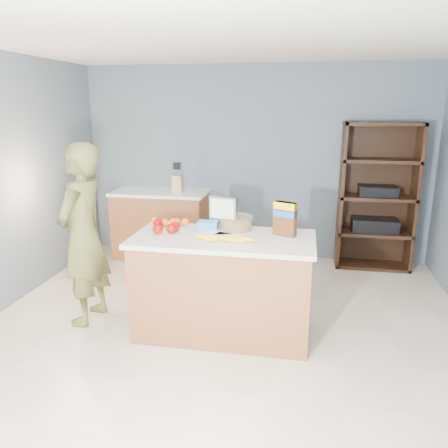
% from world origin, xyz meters
% --- Properties ---
extents(floor, '(4.50, 5.00, 0.02)m').
position_xyz_m(floor, '(0.00, 0.00, 0.00)').
color(floor, beige).
rests_on(floor, ground).
extents(walls, '(4.52, 5.02, 2.51)m').
position_xyz_m(walls, '(0.00, 0.00, 1.65)').
color(walls, slate).
rests_on(walls, ground).
extents(counter_peninsula, '(1.56, 0.76, 0.90)m').
position_xyz_m(counter_peninsula, '(0.00, 0.30, 0.42)').
color(counter_peninsula, brown).
rests_on(counter_peninsula, ground).
extents(back_cabinet, '(1.24, 0.62, 0.90)m').
position_xyz_m(back_cabinet, '(-1.20, 2.20, 0.45)').
color(back_cabinet, brown).
rests_on(back_cabinet, ground).
extents(shelving_unit, '(0.90, 0.40, 1.80)m').
position_xyz_m(shelving_unit, '(1.55, 2.35, 0.86)').
color(shelving_unit, black).
rests_on(shelving_unit, ground).
extents(person, '(0.44, 0.63, 1.68)m').
position_xyz_m(person, '(-1.30, 0.32, 0.84)').
color(person, brown).
rests_on(person, ground).
extents(knife_block, '(0.12, 0.10, 0.31)m').
position_xyz_m(knife_block, '(-0.94, 2.13, 1.02)').
color(knife_block, tan).
rests_on(knife_block, back_cabinet).
extents(envelopes, '(0.33, 0.22, 0.00)m').
position_xyz_m(envelopes, '(-0.01, 0.38, 0.90)').
color(envelopes, white).
rests_on(envelopes, counter_peninsula).
extents(bananas, '(0.51, 0.16, 0.05)m').
position_xyz_m(bananas, '(0.04, 0.18, 0.92)').
color(bananas, yellow).
rests_on(bananas, counter_peninsula).
extents(apples, '(0.27, 0.27, 0.09)m').
position_xyz_m(apples, '(-0.53, 0.35, 0.94)').
color(apples, '#910906').
rests_on(apples, counter_peninsula).
extents(oranges, '(0.36, 0.19, 0.07)m').
position_xyz_m(oranges, '(-0.54, 0.53, 0.94)').
color(oranges, orange).
rests_on(oranges, counter_peninsula).
extents(blue_carton, '(0.19, 0.13, 0.08)m').
position_xyz_m(blue_carton, '(-0.17, 0.49, 0.94)').
color(blue_carton, blue).
rests_on(blue_carton, counter_peninsula).
extents(salad_bowl, '(0.30, 0.30, 0.13)m').
position_xyz_m(salad_bowl, '(0.08, 0.54, 0.96)').
color(salad_bowl, '#267219').
rests_on(salad_bowl, counter_peninsula).
extents(tv, '(0.28, 0.12, 0.28)m').
position_xyz_m(tv, '(-0.06, 0.61, 1.06)').
color(tv, silver).
rests_on(tv, counter_peninsula).
extents(cereal_box, '(0.21, 0.15, 0.29)m').
position_xyz_m(cereal_box, '(0.52, 0.43, 1.07)').
color(cereal_box, '#592B14').
rests_on(cereal_box, counter_peninsula).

